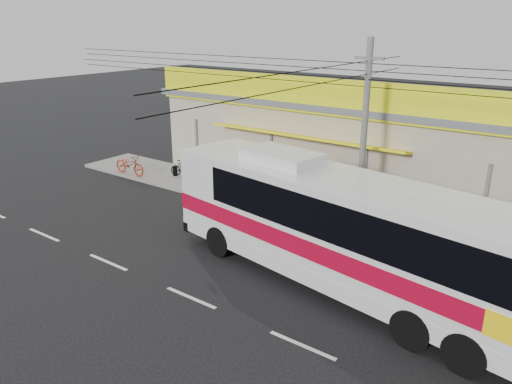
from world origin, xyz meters
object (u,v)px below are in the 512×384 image
motorbike_red (130,164)px  utility_pole (368,74)px  motorbike_dark (183,168)px  coach_bus (352,228)px

motorbike_red → utility_pole: bearing=-87.7°
utility_pole → motorbike_red: bearing=-176.9°
motorbike_dark → motorbike_red: bearing=99.6°
motorbike_red → utility_pole: 14.24m
motorbike_dark → utility_pole: (10.49, -0.73, 5.61)m
motorbike_red → coach_bus: bearing=-105.5°
motorbike_dark → utility_pole: bearing=-113.0°
coach_bus → motorbike_red: size_ratio=6.23×
motorbike_red → motorbike_dark: (2.62, 1.43, -0.11)m
motorbike_red → utility_pole: utility_pole is taller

